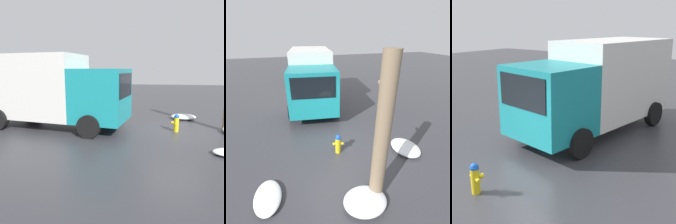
# 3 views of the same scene
# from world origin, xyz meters

# --- Properties ---
(ground_plane) EXTENTS (60.00, 60.00, 0.00)m
(ground_plane) POSITION_xyz_m (0.00, 0.00, 0.00)
(ground_plane) COLOR #38383D
(fire_hydrant) EXTENTS (0.31, 0.41, 0.75)m
(fire_hydrant) POSITION_xyz_m (0.01, -0.00, 0.39)
(fire_hydrant) COLOR yellow
(fire_hydrant) RESTS_ON ground_plane
(delivery_truck) EXTENTS (6.75, 3.31, 3.22)m
(delivery_truck) POSITION_xyz_m (5.47, -0.05, 1.72)
(delivery_truck) COLOR teal
(delivery_truck) RESTS_ON ground_plane
(snow_pile_curbside) EXTENTS (1.27, 0.97, 0.27)m
(snow_pile_curbside) POSITION_xyz_m (-0.68, -2.49, 0.14)
(snow_pile_curbside) COLOR white
(snow_pile_curbside) RESTS_ON ground_plane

